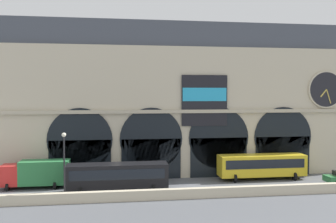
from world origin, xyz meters
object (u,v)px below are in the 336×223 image
object	(u,v)px
box_truck_west	(37,173)
bus_mideast	(262,165)
bus_midwest	(117,176)
street_lamp_quayside	(64,157)

from	to	relation	value
box_truck_west	bus_mideast	size ratio (longest dim) A/B	0.68
box_truck_west	bus_midwest	world-z (taller)	box_truck_west
box_truck_west	bus_midwest	distance (m)	9.65
box_truck_west	street_lamp_quayside	size ratio (longest dim) A/B	1.09
box_truck_west	bus_mideast	world-z (taller)	box_truck_west
box_truck_west	bus_midwest	bearing A→B (deg)	-18.54
bus_mideast	street_lamp_quayside	size ratio (longest dim) A/B	1.59
bus_midwest	bus_mideast	world-z (taller)	same
bus_mideast	street_lamp_quayside	bearing A→B (deg)	-164.71
box_truck_west	street_lamp_quayside	distance (m)	7.61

